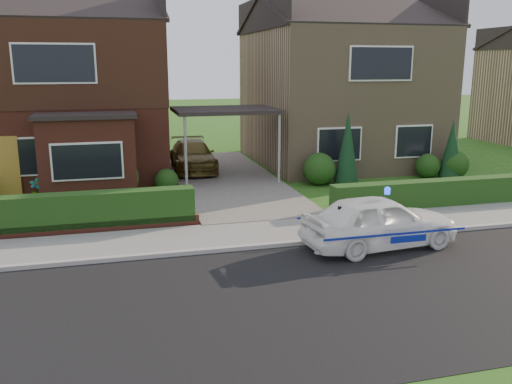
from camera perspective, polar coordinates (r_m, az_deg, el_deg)
name	(u,v)px	position (r m, az deg, el deg)	size (l,w,h in m)	color
ground	(340,296)	(10.84, 8.86, -10.75)	(120.00, 120.00, 0.00)	#234913
road	(340,296)	(10.84, 8.86, -10.75)	(60.00, 6.00, 0.02)	black
kerb	(291,244)	(13.47, 3.70, -5.46)	(60.00, 0.16, 0.12)	#9E9993
sidewalk	(278,232)	(14.42, 2.38, -4.20)	(60.00, 2.00, 0.10)	slate
driveway	(226,179)	(20.89, -3.18, 1.37)	(3.80, 12.00, 0.12)	#666059
house_left	(66,79)	(23.00, -19.38, 11.17)	(7.50, 9.53, 7.25)	brown
house_right	(338,80)	(25.06, 8.64, 11.54)	(7.50, 8.06, 7.25)	#907758
carport_link	(225,111)	(20.47, -3.25, 8.47)	(3.80, 3.00, 2.77)	black
dwarf_wall	(51,231)	(15.04, -20.76, -3.82)	(7.70, 0.25, 0.36)	brown
hedge_left	(52,235)	(15.23, -20.65, -4.30)	(7.50, 0.55, 0.90)	black
hedge_right	(443,207)	(17.99, 19.11, -1.54)	(7.50, 0.55, 0.80)	black
shrub_left_mid	(119,178)	(18.71, -14.22, 1.43)	(1.32, 1.32, 1.32)	black
shrub_left_near	(167,181)	(19.12, -9.40, 1.18)	(0.84, 0.84, 0.84)	black
shrub_right_near	(319,169)	(20.17, 6.68, 2.43)	(1.20, 1.20, 1.20)	black
shrub_right_mid	(428,166)	(22.35, 17.64, 2.64)	(0.96, 0.96, 0.96)	black
shrub_right_far	(455,164)	(22.65, 20.20, 2.73)	(1.08, 1.08, 1.08)	black
conifer_a	(347,150)	(20.26, 9.58, 4.39)	(0.90, 0.90, 2.60)	black
conifer_b	(452,151)	(22.45, 19.89, 4.12)	(0.90, 0.90, 2.20)	black
police_car	(379,222)	(13.49, 12.85, -3.09)	(3.53, 3.97, 1.47)	white
driveway_car	(193,156)	(22.43, -6.68, 3.83)	(1.67, 4.11, 1.19)	brown
potted_plant_a	(37,192)	(18.63, -22.03, 0.04)	(0.44, 0.30, 0.83)	gray
potted_plant_b	(103,189)	(18.47, -15.81, 0.33)	(0.43, 0.35, 0.78)	gray
potted_plant_c	(175,209)	(15.64, -8.47, -1.75)	(0.40, 0.40, 0.72)	gray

